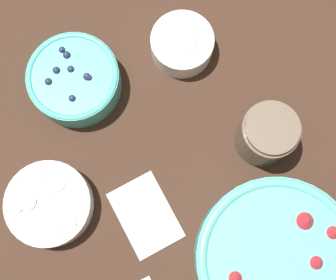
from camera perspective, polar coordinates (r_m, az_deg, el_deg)
ground_plane at (r=0.84m, az=0.17°, el=-2.43°), size 4.00×4.00×0.00m
bowl_strawberries at (r=0.81m, az=13.08°, el=-13.97°), size 0.26×0.26×0.10m
bowl_blueberries at (r=0.86m, az=-11.33°, el=7.23°), size 0.16×0.16×0.06m
bowl_bananas at (r=0.83m, az=-14.30°, el=-7.55°), size 0.15×0.15×0.05m
bowl_cream at (r=0.87m, az=1.74°, el=11.71°), size 0.12×0.12×0.06m
jar_chocolate at (r=0.82m, az=11.86°, el=0.61°), size 0.10×0.10×0.10m
napkin at (r=0.83m, az=-2.76°, el=-9.12°), size 0.15×0.12×0.01m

